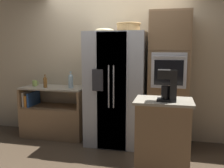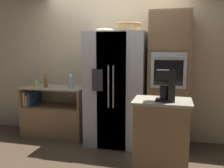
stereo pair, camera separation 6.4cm
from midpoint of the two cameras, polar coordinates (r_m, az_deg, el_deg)
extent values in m
plane|color=#4C3D2D|center=(4.38, -0.04, -13.16)|extent=(20.00, 20.00, 0.00)
cube|color=beige|center=(4.48, 1.25, 5.71)|extent=(12.00, 0.06, 2.80)
cube|color=#93704C|center=(4.74, -12.38, -8.24)|extent=(1.14, 0.56, 0.54)
cube|color=#93704C|center=(4.67, -12.48, -4.99)|extent=(1.10, 0.51, 0.02)
cube|color=#93704C|center=(4.91, -18.34, -2.64)|extent=(0.04, 0.56, 0.34)
cube|color=#93704C|center=(4.42, -6.10, -3.44)|extent=(0.04, 0.56, 0.34)
cube|color=#ADA38E|center=(4.60, -12.62, -0.78)|extent=(1.14, 0.56, 0.03)
cube|color=silver|center=(4.86, -17.96, -3.01)|extent=(0.03, 0.40, 0.26)
cube|color=orange|center=(4.84, -17.47, -3.37)|extent=(0.04, 0.40, 0.20)
cube|color=#284C8E|center=(4.81, -16.95, -3.15)|extent=(0.03, 0.41, 0.25)
cube|color=silver|center=(4.14, 1.49, -1.10)|extent=(0.96, 0.69, 1.85)
cube|color=silver|center=(3.80, 0.21, -1.96)|extent=(0.47, 0.02, 1.82)
cube|color=silver|center=(3.79, 0.38, -1.97)|extent=(0.47, 0.02, 1.82)
cylinder|color=#B2B2B7|center=(3.76, -0.36, -0.62)|extent=(0.02, 0.02, 0.65)
cylinder|color=#B2B2B7|center=(3.75, 0.77, -0.67)|extent=(0.02, 0.02, 0.65)
cube|color=#2D2D33|center=(3.81, -2.90, 0.88)|extent=(0.17, 0.01, 0.33)
cube|color=#93704C|center=(4.06, 13.25, 0.60)|extent=(0.62, 0.62, 2.15)
cube|color=silver|center=(3.71, 13.26, 3.02)|extent=(0.50, 0.04, 0.52)
cube|color=black|center=(3.69, 13.24, 2.52)|extent=(0.41, 0.01, 0.36)
cylinder|color=#B2B2B7|center=(3.66, 13.36, 6.13)|extent=(0.44, 0.02, 0.02)
cube|color=olive|center=(3.72, 13.56, 11.77)|extent=(0.58, 0.01, 0.55)
cube|color=#93704C|center=(3.14, 11.76, -12.80)|extent=(0.62, 0.46, 0.97)
cube|color=#ADA38E|center=(3.00, 12.05, -3.87)|extent=(0.67, 0.50, 0.03)
cylinder|color=tan|center=(4.03, 4.29, 12.71)|extent=(0.36, 0.36, 0.12)
torus|color=tan|center=(4.04, 4.30, 13.57)|extent=(0.38, 0.38, 0.03)
ellipsoid|color=beige|center=(4.15, -1.21, 12.20)|extent=(0.30, 0.30, 0.06)
cylinder|color=brown|center=(4.54, -14.51, 0.29)|extent=(0.06, 0.06, 0.17)
cone|color=brown|center=(4.53, -14.56, 1.56)|extent=(0.06, 0.06, 0.04)
cylinder|color=brown|center=(4.53, -14.57, 1.97)|extent=(0.02, 0.02, 0.03)
cylinder|color=silver|center=(4.40, -8.91, 0.48)|extent=(0.08, 0.08, 0.21)
cone|color=silver|center=(4.38, -8.94, 2.15)|extent=(0.08, 0.08, 0.05)
cylinder|color=silver|center=(4.38, -8.96, 2.68)|extent=(0.03, 0.03, 0.03)
cylinder|color=#B2D166|center=(4.78, -16.71, 0.22)|extent=(0.09, 0.09, 0.10)
torus|color=#B2D166|center=(4.76, -16.25, 0.20)|extent=(0.07, 0.01, 0.07)
cube|color=black|center=(2.93, 12.66, -3.61)|extent=(0.22, 0.16, 0.02)
cylinder|color=black|center=(2.92, 12.40, -1.91)|extent=(0.10, 0.10, 0.15)
cube|color=black|center=(2.90, 14.15, -0.42)|extent=(0.08, 0.14, 0.36)
cube|color=black|center=(2.89, 12.85, 2.17)|extent=(0.22, 0.16, 0.10)
camera|label=1|loc=(0.03, -89.55, 0.07)|focal=40.00mm
camera|label=2|loc=(0.03, 90.45, -0.07)|focal=40.00mm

